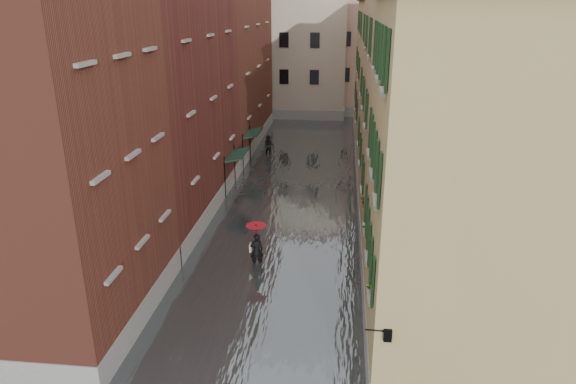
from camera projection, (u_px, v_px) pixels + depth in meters
The scene contains 16 objects.
ground at pixel (263, 300), 20.74m from camera, with size 120.00×120.00×0.00m, color #59595C.
floodwater at pixel (294, 190), 32.84m from camera, with size 10.00×60.00×0.20m, color #4E5557.
building_left_near at pixel (46, 154), 17.34m from camera, with size 6.00×8.00×13.00m, color brown.
building_left_mid at pixel (158, 103), 27.69m from camera, with size 6.00×14.00×12.50m, color #57261B.
building_left_far at pixel (221, 60), 41.43m from camera, with size 6.00×16.00×14.00m, color brown.
building_right_near at pixel (469, 190), 16.18m from camera, with size 6.00×8.00×11.50m, color #A48C54.
building_right_mid at pixel (423, 103), 26.19m from camera, with size 6.00×14.00×13.00m, color tan.
building_right_far at pixel (396, 78), 40.44m from camera, with size 6.00×16.00×11.50m, color #A48C54.
building_end_cream at pixel (289, 52), 54.26m from camera, with size 12.00×9.00×13.00m, color beige.
building_end_pink at pixel (374, 56), 55.39m from camera, with size 10.00×9.00×12.00m, color tan.
awning_near at pixel (237, 156), 31.64m from camera, with size 1.09×2.89×2.80m.
awning_far at pixel (253, 134), 36.94m from camera, with size 1.09×2.89×2.80m.
wall_lantern at pixel (387, 334), 13.67m from camera, with size 0.71×0.22×0.35m.
window_planters at pixel (371, 228), 18.93m from camera, with size 0.59×8.30×0.84m.
pedestrian_main at pixel (256, 242), 22.98m from camera, with size 0.94×0.94×2.06m.
pedestrian_far at pixel (269, 146), 40.03m from camera, with size 0.82×0.64×1.70m, color black.
Camera 1 is at (2.95, -17.74, 11.28)m, focal length 32.00 mm.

